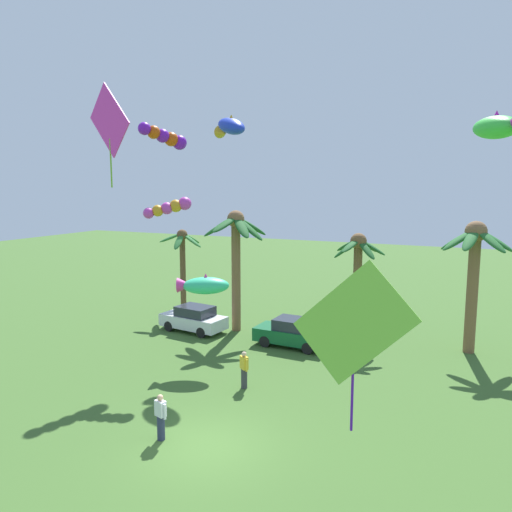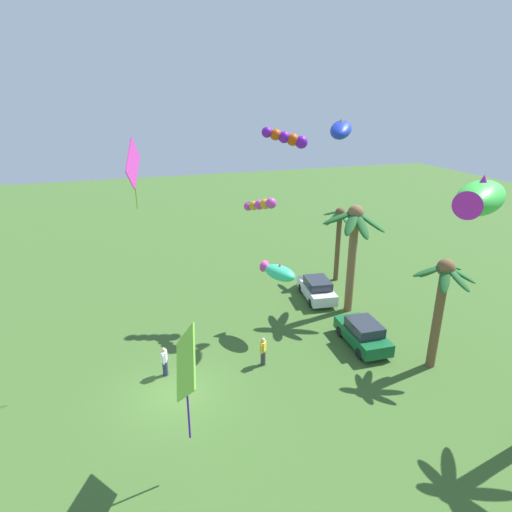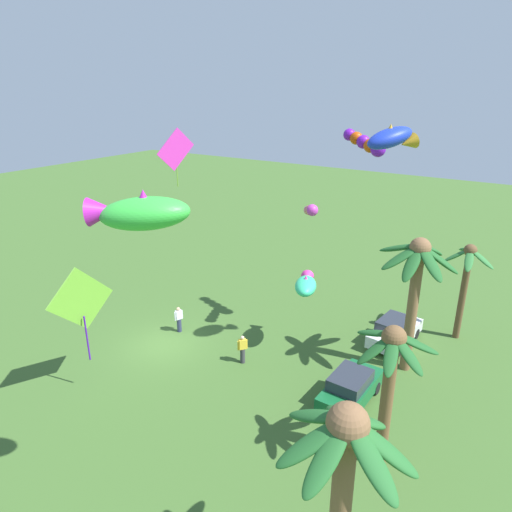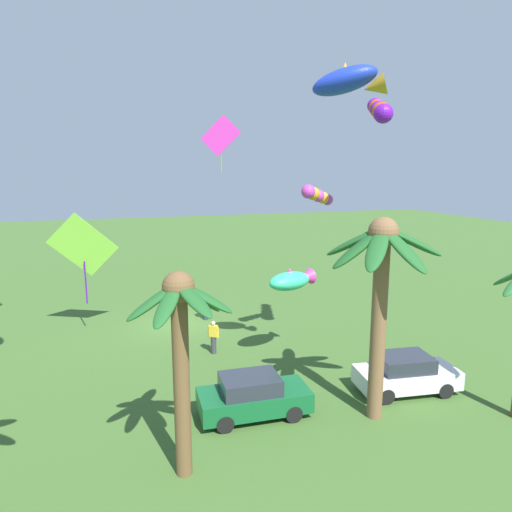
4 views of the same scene
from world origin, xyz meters
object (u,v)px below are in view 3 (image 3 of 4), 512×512
object	(u,v)px
palm_tree_1	(343,467)
palm_tree_3	(416,274)
kite_diamond_5	(82,301)
kite_tube_1	(365,143)
parked_car_0	(351,388)
kite_tube_0	(311,210)
kite_diamond_3	(176,150)
spectator_1	(179,319)
spectator_0	(243,349)
parked_car_1	(395,331)
palm_tree_0	(467,272)
kite_fish_4	(139,213)
kite_fish_6	(306,285)
palm_tree_2	(391,368)
kite_fish_2	(392,138)

from	to	relation	value
palm_tree_1	palm_tree_3	distance (m)	12.71
kite_diamond_5	kite_tube_1	bearing A→B (deg)	145.16
palm_tree_1	parked_car_0	size ratio (longest dim) A/B	1.70
palm_tree_1	kite_tube_0	distance (m)	15.26
kite_tube_0	kite_diamond_3	world-z (taller)	kite_diamond_3
palm_tree_1	spectator_1	bearing A→B (deg)	-123.53
parked_car_0	kite_diamond_3	world-z (taller)	kite_diamond_3
spectator_0	kite_diamond_5	distance (m)	8.38
parked_car_0	parked_car_1	xyz separation A→B (m)	(-6.23, 0.15, 0.00)
palm_tree_0	kite_fish_4	bearing A→B (deg)	-18.16
kite_tube_1	kite_fish_6	world-z (taller)	kite_tube_1
palm_tree_2	kite_diamond_5	world-z (taller)	kite_diamond_5
palm_tree_0	kite_tube_1	xyz separation A→B (m)	(2.66, -5.44, 6.85)
kite_diamond_3	kite_fish_6	size ratio (longest dim) A/B	1.21
kite_diamond_3	kite_diamond_5	world-z (taller)	kite_diamond_3
palm_tree_2	kite_fish_6	bearing A→B (deg)	-132.94
palm_tree_0	palm_tree_2	bearing A→B (deg)	-3.07
palm_tree_3	kite_tube_0	size ratio (longest dim) A/B	3.60
palm_tree_0	kite_fish_6	xyz separation A→B (m)	(5.71, -6.98, -0.30)
parked_car_0	kite_fish_2	bearing A→B (deg)	-175.38
palm_tree_2	spectator_0	size ratio (longest dim) A/B	3.75
palm_tree_1	palm_tree_2	distance (m)	5.79
kite_tube_1	kite_fish_4	size ratio (longest dim) A/B	0.94
kite_diamond_3	kite_diamond_5	bearing A→B (deg)	5.74
palm_tree_3	kite_fish_6	world-z (taller)	palm_tree_3
parked_car_1	kite_diamond_5	bearing A→B (deg)	-42.17
kite_tube_0	kite_fish_6	size ratio (longest dim) A/B	0.75
spectator_1	kite_tube_1	size ratio (longest dim) A/B	0.62
palm_tree_0	parked_car_1	size ratio (longest dim) A/B	1.39
spectator_1	kite_diamond_5	world-z (taller)	kite_diamond_5
palm_tree_0	spectator_0	world-z (taller)	palm_tree_0
spectator_0	kite_diamond_3	world-z (taller)	kite_diamond_3
parked_car_1	palm_tree_0	bearing A→B (deg)	131.90
kite_diamond_5	palm_tree_2	bearing A→B (deg)	102.61
palm_tree_0	kite_tube_0	bearing A→B (deg)	-60.36
kite_tube_1	kite_diamond_3	xyz separation A→B (m)	(4.32, -9.03, -0.54)
spectator_1	parked_car_1	bearing A→B (deg)	116.90
palm_tree_3	kite_tube_1	world-z (taller)	kite_tube_1
parked_car_0	spectator_0	xyz separation A→B (m)	(0.05, -5.95, 0.06)
palm_tree_2	kite_fish_4	distance (m)	10.37
kite_tube_1	kite_fish_2	world-z (taller)	kite_fish_2
palm_tree_1	kite_diamond_5	xyz separation A→B (m)	(-2.81, -13.62, -0.21)
parked_car_0	kite_tube_1	xyz separation A→B (m)	(-6.13, -2.44, 10.20)
palm_tree_2	parked_car_0	world-z (taller)	palm_tree_2
palm_tree_0	kite_fish_6	size ratio (longest dim) A/B	2.15
kite_tube_0	kite_tube_1	size ratio (longest dim) A/B	0.77
spectator_1	parked_car_0	bearing A→B (deg)	86.80
palm_tree_3	kite_tube_1	xyz separation A→B (m)	(-2.08, -3.80, 5.70)
parked_car_1	palm_tree_1	bearing A→B (deg)	10.60
kite_diamond_3	kite_fish_4	world-z (taller)	kite_diamond_3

